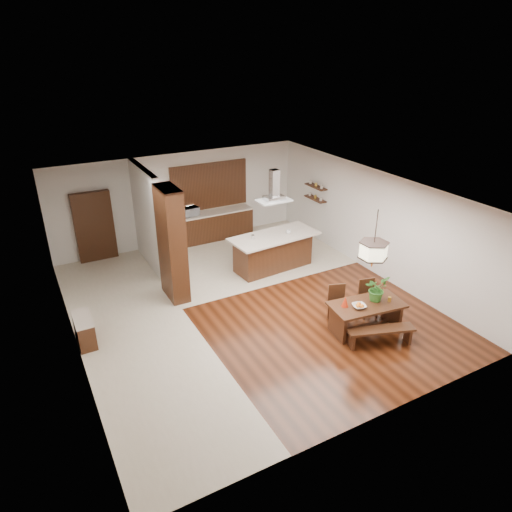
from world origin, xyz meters
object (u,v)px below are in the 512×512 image
dining_table (366,311)px  microwave (191,212)px  dining_bench (380,337)px  island_cup (288,232)px  hallway_console (84,330)px  fruit_bowl (359,306)px  dining_chair_right (369,299)px  range_hood (274,186)px  dining_chair_left (338,305)px  kitchen_island (273,251)px  foliage_plant (376,289)px  pendant_lantern (375,239)px

dining_table → microwave: microwave is taller
dining_bench → island_cup: bearing=86.6°
hallway_console → dining_bench: hallway_console is taller
fruit_bowl → dining_chair_right: bearing=33.3°
dining_table → range_hood: size_ratio=1.95×
fruit_bowl → island_cup: size_ratio=2.11×
dining_chair_left → fruit_bowl: 0.66m
kitchen_island → microwave: (-1.40, 2.81, 0.55)m
hallway_console → microwave: bearing=44.8°
dining_bench → foliage_plant: 1.06m
pendant_lantern → foliage_plant: bearing=9.7°
fruit_bowl → range_hood: 4.13m
fruit_bowl → microwave: size_ratio=0.58×
dining_table → range_hood: 4.20m
fruit_bowl → microwave: 6.70m
dining_table → range_hood: bearing=93.7°
dining_chair_right → pendant_lantern: (-0.48, -0.45, 1.80)m
dining_chair_right → microwave: size_ratio=1.81×
island_cup → fruit_bowl: bearing=-96.9°
pendant_lantern → island_cup: bearing=87.3°
fruit_bowl → hallway_console: bearing=154.6°
hallway_console → island_cup: 5.98m
hallway_console → kitchen_island: size_ratio=0.34×
island_cup → pendant_lantern: bearing=-92.7°
dining_chair_left → dining_chair_right: (0.82, -0.11, -0.01)m
kitchen_island → hallway_console: bearing=-172.2°
dining_bench → kitchen_island: size_ratio=0.56×
dining_bench → dining_chair_left: (-0.26, 1.15, 0.25)m
pendant_lantern → kitchen_island: bearing=93.7°
hallway_console → fruit_bowl: size_ratio=3.04×
dining_table → foliage_plant: size_ratio=3.07×
range_hood → island_cup: 1.43m
kitchen_island → pendant_lantern: bearing=-90.9°
pendant_lantern → dining_table: bearing=116.6°
dining_chair_left → foliage_plant: foliage_plant is taller
dining_bench → dining_chair_right: bearing=61.8°
dining_table → dining_chair_right: bearing=43.1°
dining_bench → fruit_bowl: size_ratio=5.05×
dining_table → foliage_plant: (0.27, 0.05, 0.47)m
pendant_lantern → kitchen_island: (-0.24, 3.70, -1.71)m
pendant_lantern → dining_chair_right: bearing=43.1°
dining_bench → foliage_plant: foliage_plant is taller
dining_bench → island_cup: island_cup is taller
hallway_console → dining_bench: (5.58, -3.11, -0.11)m
hallway_console → island_cup: island_cup is taller
fruit_bowl → kitchen_island: (0.03, 3.74, -0.19)m
dining_chair_right → pendant_lantern: bearing=-123.2°
dining_bench → pendant_lantern: pendant_lantern is taller
dining_table → pendant_lantern: pendant_lantern is taller
pendant_lantern → island_cup: pendant_lantern is taller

